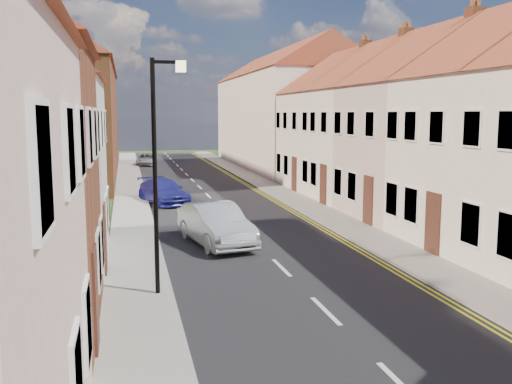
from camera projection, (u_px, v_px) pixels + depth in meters
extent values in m
cube|color=black|center=(234.00, 221.00, 25.39)|extent=(7.00, 90.00, 0.02)
cube|color=#ADA79D|center=(133.00, 224.00, 24.41)|extent=(1.80, 90.00, 0.12)
cube|color=#ADA79D|center=(327.00, 216.00, 26.35)|extent=(1.80, 90.00, 0.12)
cube|color=#BBA194|center=(438.00, 152.00, 25.97)|extent=(8.00, 5.80, 6.00)
cube|color=brown|center=(474.00, 28.00, 23.04)|extent=(0.60, 0.60, 1.60)
cube|color=white|center=(386.00, 146.00, 31.19)|extent=(8.00, 5.00, 6.00)
cube|color=brown|center=(406.00, 44.00, 28.64)|extent=(0.60, 0.60, 1.60)
cube|color=white|center=(348.00, 141.00, 36.40)|extent=(8.00, 5.80, 6.00)
cube|color=brown|center=(365.00, 54.00, 33.47)|extent=(0.60, 0.60, 1.60)
cube|color=white|center=(284.00, 122.00, 51.04)|extent=(8.00, 24.00, 8.00)
cube|color=brown|center=(60.00, 124.00, 42.09)|extent=(8.00, 24.00, 8.00)
cylinder|color=black|center=(155.00, 178.00, 14.44)|extent=(0.12, 0.12, 6.00)
cube|color=black|center=(167.00, 62.00, 14.12)|extent=(0.70, 0.08, 0.08)
cube|color=#FFD899|center=(181.00, 66.00, 14.21)|extent=(0.25, 0.15, 0.28)
imported|color=#A9AEB1|center=(215.00, 224.00, 20.72)|extent=(2.46, 4.80, 1.51)
imported|color=navy|center=(164.00, 192.00, 30.30)|extent=(2.92, 4.69, 1.27)
imported|color=#96979C|center=(147.00, 160.00, 52.48)|extent=(2.19, 4.10, 1.09)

